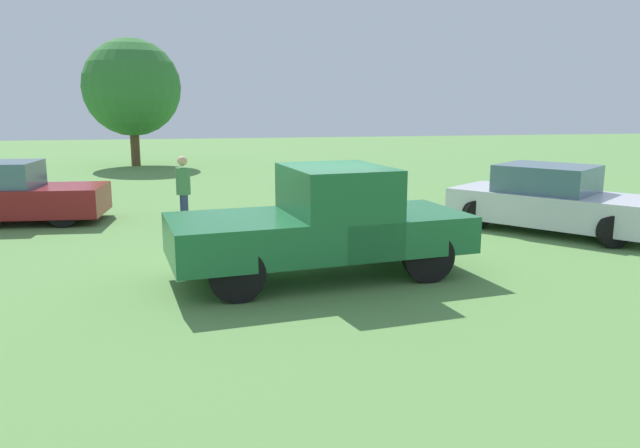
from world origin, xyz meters
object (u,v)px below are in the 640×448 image
Objects in this scene: sedan_far at (2,195)px; tree_back_left at (132,88)px; pickup_truck at (327,220)px; person_bystander at (183,189)px; sedan_near at (553,201)px.

sedan_far is 0.84× the size of tree_back_left.
pickup_truck is 1.08× the size of sedan_far.
person_bystander reaches higher than sedan_far.
pickup_truck is 6.27m from sedan_near.
pickup_truck reaches higher than sedan_far.
tree_back_left is at bearing -94.79° from person_bystander.
sedan_near is 20.17m from tree_back_left.
sedan_near is at bearing -163.58° from pickup_truck.
sedan_far is (6.67, -6.08, -0.28)m from pickup_truck.
sedan_near is 8.30m from person_bystander.
pickup_truck is 0.90× the size of tree_back_left.
tree_back_left is (2.40, -15.15, 2.55)m from person_bystander.
pickup_truck is 9.03m from sedan_far.
pickup_truck is at bearing -104.07° from sedan_near.
person_bystander is at bearing -141.25° from sedan_near.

